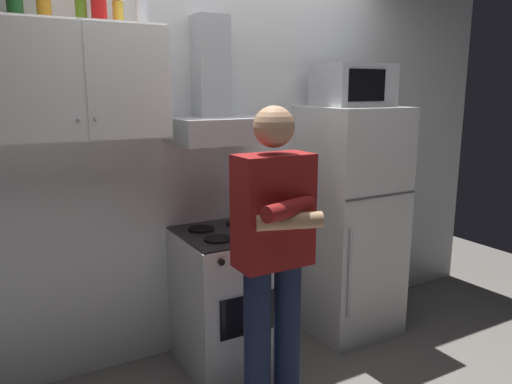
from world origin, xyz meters
The scene contains 10 objects.
ground_plane centered at (0.00, 0.00, 0.00)m, with size 7.00×7.00×0.00m, color slate.
back_wall_tiled centered at (0.00, 0.60, 1.35)m, with size 4.80×0.10×2.70m, color white.
upper_cabinet centered at (-0.85, 0.37, 1.75)m, with size 0.90×0.37×0.60m.
stove_oven centered at (-0.05, 0.25, 0.43)m, with size 0.60×0.62×0.87m.
range_hood centered at (-0.05, 0.38, 1.60)m, with size 0.60×0.44×0.75m.
refrigerator centered at (0.90, 0.25, 0.80)m, with size 0.60×0.62×1.60m.
microwave centered at (0.90, 0.27, 1.74)m, with size 0.48×0.37×0.28m.
person_standing centered at (-0.10, -0.36, 0.90)m, with size 0.38×0.33×1.64m.
cooking_pot centered at (0.08, 0.13, 0.92)m, with size 0.31×0.21×0.09m.
bottle_spice_jar centered at (-0.61, 0.41, 2.11)m, with size 0.06×0.06×0.14m.
Camera 1 is at (-1.33, -2.35, 1.71)m, focal length 34.54 mm.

